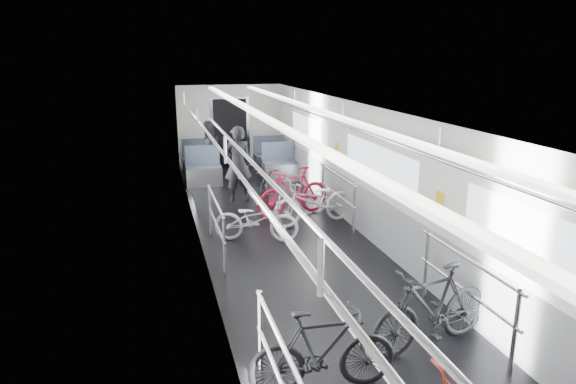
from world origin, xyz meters
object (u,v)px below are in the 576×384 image
at_px(person_seated, 208,151).
at_px(bike_left_far, 256,219).
at_px(bike_right_far, 293,192).
at_px(bike_left_mid, 323,351).
at_px(bike_aisle, 264,183).
at_px(person_standing, 238,164).
at_px(bike_right_mid, 314,201).
at_px(bike_right_near, 432,308).

bearing_deg(person_seated, bike_left_far, 76.61).
bearing_deg(bike_right_far, bike_left_mid, -30.91).
xyz_separation_m(bike_right_far, bike_aisle, (-0.32, 1.32, -0.11)).
distance_m(bike_left_far, person_seated, 4.80).
bearing_deg(bike_left_far, bike_left_mid, -162.89).
bearing_deg(person_standing, bike_right_mid, 120.82).
distance_m(bike_left_far, bike_right_mid, 1.43).
xyz_separation_m(bike_left_far, bike_right_near, (1.23, -3.92, 0.10)).
relative_size(bike_left_mid, bike_right_far, 0.88).
height_order(bike_aisle, person_seated, person_seated).
distance_m(bike_left_far, bike_right_near, 4.11).
height_order(bike_right_near, person_seated, person_seated).
distance_m(bike_aisle, person_standing, 0.75).
height_order(bike_right_far, bike_aisle, bike_right_far).
relative_size(bike_aisle, person_standing, 0.89).
xyz_separation_m(bike_aisle, person_seated, (-1.01, 2.23, 0.39)).
xyz_separation_m(bike_right_far, person_seated, (-1.33, 3.55, 0.28)).
distance_m(bike_right_far, person_seated, 3.80).
relative_size(bike_right_far, person_seated, 1.07).
xyz_separation_m(bike_right_near, bike_right_far, (-0.20, 5.15, 0.01)).
distance_m(bike_right_mid, bike_right_far, 0.66).
bearing_deg(bike_aisle, bike_left_far, -99.27).
distance_m(bike_right_mid, person_standing, 2.37).
bearing_deg(person_seated, bike_right_far, 93.54).
distance_m(bike_right_near, person_standing, 6.67).
bearing_deg(bike_right_far, bike_left_far, -58.38).
relative_size(bike_right_mid, person_seated, 1.11).
relative_size(bike_right_mid, bike_right_far, 1.03).
bearing_deg(person_seated, person_standing, 84.26).
xyz_separation_m(bike_aisle, person_standing, (-0.58, 0.10, 0.46)).
bearing_deg(bike_right_near, bike_left_mid, -85.31).
bearing_deg(bike_aisle, bike_right_near, -79.15).
xyz_separation_m(bike_right_near, bike_aisle, (-0.52, 6.47, -0.10)).
height_order(bike_left_far, bike_right_far, bike_right_far).
xyz_separation_m(bike_right_near, bike_right_mid, (0.06, 4.55, -0.04)).
distance_m(bike_left_mid, bike_right_near, 1.52).
bearing_deg(bike_right_mid, bike_left_mid, -28.91).
height_order(bike_left_mid, bike_left_far, bike_left_mid).
relative_size(bike_left_far, bike_right_near, 0.92).
bearing_deg(person_standing, bike_left_far, 88.14).
distance_m(bike_right_far, person_standing, 1.72).
xyz_separation_m(bike_left_mid, bike_right_mid, (1.51, 4.99, 0.01)).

